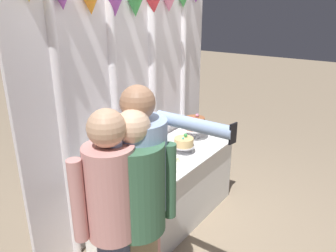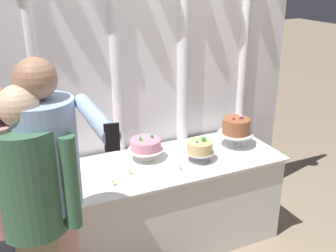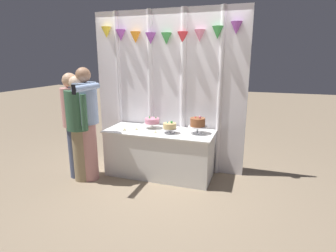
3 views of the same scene
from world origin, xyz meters
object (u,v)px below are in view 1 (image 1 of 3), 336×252
cake_display_center (184,143)px  cake_display_rightmost (195,124)px  tealight_near_right (178,160)px  guest_girl_blue_dress (142,200)px  guest_man_dark_suit (137,219)px  cake_display_leftmost (146,150)px  guest_man_pink_jacket (113,223)px  cake_table (167,190)px  tealight_near_left (148,172)px  tealight_far_left (146,183)px

cake_display_center → cake_display_rightmost: 0.42m
tealight_near_right → guest_girl_blue_dress: size_ratio=0.03×
guest_man_dark_suit → guest_girl_blue_dress: guest_girl_blue_dress is taller
cake_display_leftmost → guest_man_pink_jacket: bearing=-150.6°
tealight_near_right → guest_girl_blue_dress: 1.05m
cake_table → guest_man_dark_suit: 1.30m
cake_table → tealight_near_left: tealight_near_left is taller
tealight_near_right → guest_man_pink_jacket: 1.27m
cake_display_center → tealight_near_left: size_ratio=4.82×
tealight_near_right → guest_girl_blue_dress: guest_girl_blue_dress is taller
cake_display_rightmost → guest_girl_blue_dress: guest_girl_blue_dress is taller
cake_table → cake_display_leftmost: (-0.17, 0.12, 0.48)m
cake_display_leftmost → cake_display_rightmost: cake_display_rightmost is taller
tealight_far_left → tealight_near_right: bearing=2.4°
guest_girl_blue_dress → cake_display_center: bearing=19.7°
tealight_far_left → guest_man_dark_suit: bearing=-146.0°
guest_man_dark_suit → cake_table: bearing=26.4°
tealight_near_left → guest_girl_blue_dress: bearing=-144.3°
tealight_far_left → guest_man_pink_jacket: 0.79m
guest_girl_blue_dress → tealight_far_left: bearing=36.4°
cake_display_rightmost → guest_girl_blue_dress: bearing=-161.1°
cake_display_leftmost → tealight_near_left: bearing=-137.6°
tealight_far_left → tealight_near_left: bearing=33.4°
guest_man_pink_jacket → cake_table: bearing=21.2°
cake_display_leftmost → tealight_near_left: cake_display_leftmost is taller
cake_display_rightmost → tealight_near_left: 0.98m
cake_table → cake_display_leftmost: bearing=144.5°
tealight_near_left → tealight_far_left: bearing=-146.6°
guest_girl_blue_dress → guest_man_pink_jacket: bearing=175.5°
cake_display_leftmost → cake_display_center: cake_display_leftmost is taller
tealight_far_left → guest_man_dark_suit: guest_man_dark_suit is taller
cake_display_rightmost → guest_man_pink_jacket: bearing=-164.1°
cake_display_leftmost → tealight_near_right: cake_display_leftmost is taller
cake_table → guest_man_dark_suit: bearing=-153.6°
tealight_near_left → guest_man_pink_jacket: bearing=-154.1°
cake_display_rightmost → tealight_near_left: cake_display_rightmost is taller
cake_display_center → tealight_near_left: cake_display_center is taller
cake_table → tealight_near_right: size_ratio=35.50×
cake_display_center → tealight_near_right: 0.23m
tealight_far_left → tealight_near_left: (0.16, 0.10, -0.00)m
cake_display_rightmost → cake_display_center: bearing=-163.6°
guest_man_pink_jacket → guest_man_dark_suit: 0.17m
cake_display_rightmost → guest_man_pink_jacket: size_ratio=0.18×
cake_display_rightmost → tealight_near_left: size_ratio=6.25×
cake_table → guest_man_dark_suit: size_ratio=1.06×
cake_display_leftmost → guest_man_dark_suit: guest_man_dark_suit is taller
cake_display_center → tealight_near_right: cake_display_center is taller
tealight_near_left → guest_man_pink_jacket: (-0.86, -0.42, 0.16)m
cake_display_center → guest_man_pink_jacket: 1.48m
tealight_near_left → cake_display_rightmost: bearing=5.9°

